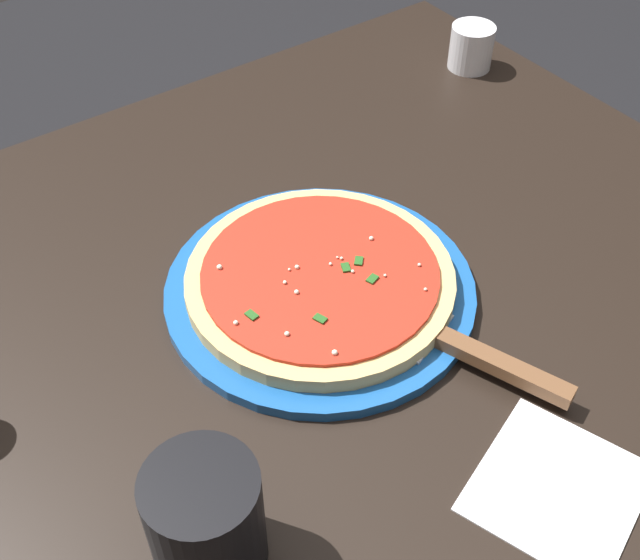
{
  "coord_description": "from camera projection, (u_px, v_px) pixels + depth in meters",
  "views": [
    {
      "loc": [
        -0.34,
        -0.44,
        1.35
      ],
      "look_at": [
        -0.01,
        0.01,
        0.79
      ],
      "focal_mm": 44.98,
      "sensor_mm": 36.0,
      "label": 1
    }
  ],
  "objects": [
    {
      "name": "napkin_folded_right",
      "position": [
        557.0,
        488.0,
        0.64
      ],
      "size": [
        0.17,
        0.16,
        0.0
      ],
      "primitive_type": "cube",
      "rotation": [
        0.0,
        0.0,
        0.35
      ],
      "color": "white",
      "rests_on": "restaurant_table"
    },
    {
      "name": "serving_plate",
      "position": [
        320.0,
        290.0,
        0.8
      ],
      "size": [
        0.31,
        0.31,
        0.01
      ],
      "primitive_type": "cylinder",
      "color": "#195199",
      "rests_on": "restaurant_table"
    },
    {
      "name": "cup_small_sauce",
      "position": [
        471.0,
        47.0,
        1.09
      ],
      "size": [
        0.06,
        0.06,
        0.06
      ],
      "primitive_type": "cylinder",
      "color": "silver",
      "rests_on": "restaurant_table"
    },
    {
      "name": "pizza_server",
      "position": [
        462.0,
        349.0,
        0.73
      ],
      "size": [
        0.12,
        0.22,
        0.01
      ],
      "color": "silver",
      "rests_on": "serving_plate"
    },
    {
      "name": "restaurant_table",
      "position": [
        336.0,
        383.0,
        0.9
      ],
      "size": [
        0.98,
        0.87,
        0.77
      ],
      "color": "black",
      "rests_on": "ground_plane"
    },
    {
      "name": "pizza",
      "position": [
        320.0,
        279.0,
        0.78
      ],
      "size": [
        0.26,
        0.26,
        0.02
      ],
      "color": "#DBB26B",
      "rests_on": "serving_plate"
    },
    {
      "name": "cup_tall_drink",
      "position": [
        206.0,
        521.0,
        0.57
      ],
      "size": [
        0.08,
        0.08,
        0.1
      ],
      "primitive_type": "cylinder",
      "color": "black",
      "rests_on": "restaurant_table"
    }
  ]
}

